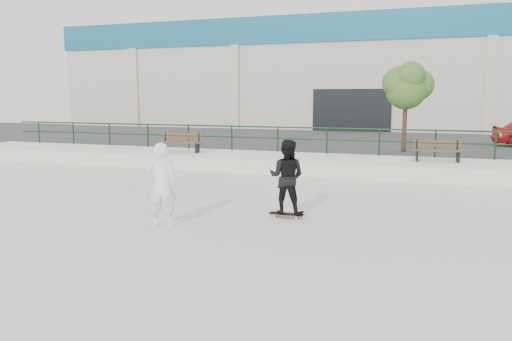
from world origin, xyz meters
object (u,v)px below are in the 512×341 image
at_px(skateboard, 286,214).
at_px(seated_skater, 162,185).
at_px(standing_skater, 287,177).
at_px(bench_left, 181,143).
at_px(tree, 407,85).
at_px(bench_right, 437,151).

relative_size(skateboard, seated_skater, 0.44).
bearing_deg(seated_skater, standing_skater, -161.33).
relative_size(bench_left, tree, 0.49).
relative_size(bench_right, seated_skater, 0.92).
bearing_deg(bench_left, seated_skater, -73.84).
xyz_separation_m(bench_left, seated_skater, (4.16, -8.81, 0.01)).
height_order(bench_left, tree, tree).
bearing_deg(seated_skater, skateboard, -161.33).
height_order(skateboard, seated_skater, seated_skater).
bearing_deg(skateboard, tree, 79.35).
relative_size(skateboard, standing_skater, 0.46).
relative_size(bench_right, skateboard, 2.10).
distance_m(tree, skateboard, 10.99).
bearing_deg(skateboard, bench_right, 67.03).
bearing_deg(bench_right, bench_left, 175.60).
bearing_deg(bench_left, standing_skater, -57.36).
distance_m(bench_right, standing_skater, 8.19).
relative_size(tree, skateboard, 4.57).
xyz_separation_m(bench_left, standing_skater, (6.41, -7.18, 0.05)).
height_order(tree, standing_skater, tree).
xyz_separation_m(standing_skater, seated_skater, (-2.25, -1.63, -0.04)).
bearing_deg(tree, bench_right, -66.78).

